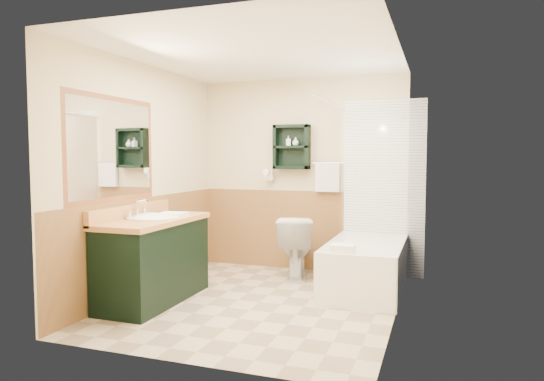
{
  "coord_description": "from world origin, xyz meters",
  "views": [
    {
      "loc": [
        1.65,
        -4.38,
        1.43
      ],
      "look_at": [
        0.06,
        0.2,
        1.09
      ],
      "focal_mm": 32.0,
      "sensor_mm": 36.0,
      "label": 1
    }
  ],
  "objects_px": {
    "toilet": "(296,247)",
    "soap_bottle_a": "(288,143)",
    "vanity_book": "(161,203)",
    "soap_bottle_b": "(296,142)",
    "vanity": "(154,260)",
    "bathtub": "(366,266)",
    "wall_shelf": "(292,147)",
    "hair_dryer": "(269,175)"
  },
  "relations": [
    {
      "from": "wall_shelf",
      "to": "toilet",
      "type": "height_order",
      "value": "wall_shelf"
    },
    {
      "from": "toilet",
      "to": "soap_bottle_b",
      "type": "relative_size",
      "value": 7.16
    },
    {
      "from": "toilet",
      "to": "soap_bottle_b",
      "type": "bearing_deg",
      "value": -86.37
    },
    {
      "from": "vanity",
      "to": "soap_bottle_a",
      "type": "xyz_separation_m",
      "value": [
        0.85,
        1.71,
        1.18
      ]
    },
    {
      "from": "soap_bottle_b",
      "to": "soap_bottle_a",
      "type": "bearing_deg",
      "value": 180.0
    },
    {
      "from": "vanity",
      "to": "soap_bottle_b",
      "type": "xyz_separation_m",
      "value": [
        0.95,
        1.71,
        1.19
      ]
    },
    {
      "from": "vanity",
      "to": "vanity_book",
      "type": "distance_m",
      "value": 0.69
    },
    {
      "from": "vanity_book",
      "to": "soap_bottle_a",
      "type": "xyz_separation_m",
      "value": [
        1.02,
        1.29,
        0.66
      ]
    },
    {
      "from": "hair_dryer",
      "to": "wall_shelf",
      "type": "bearing_deg",
      "value": -4.76
    },
    {
      "from": "toilet",
      "to": "soap_bottle_a",
      "type": "height_order",
      "value": "soap_bottle_a"
    },
    {
      "from": "wall_shelf",
      "to": "vanity",
      "type": "xyz_separation_m",
      "value": [
        -0.89,
        -1.72,
        -1.14
      ]
    },
    {
      "from": "wall_shelf",
      "to": "vanity",
      "type": "relative_size",
      "value": 0.42
    },
    {
      "from": "wall_shelf",
      "to": "soap_bottle_b",
      "type": "xyz_separation_m",
      "value": [
        0.05,
        -0.01,
        0.06
      ]
    },
    {
      "from": "bathtub",
      "to": "soap_bottle_b",
      "type": "distance_m",
      "value": 1.77
    },
    {
      "from": "wall_shelf",
      "to": "bathtub",
      "type": "relative_size",
      "value": 0.37
    },
    {
      "from": "wall_shelf",
      "to": "soap_bottle_b",
      "type": "distance_m",
      "value": 0.08
    },
    {
      "from": "wall_shelf",
      "to": "soap_bottle_a",
      "type": "bearing_deg",
      "value": -172.99
    },
    {
      "from": "vanity",
      "to": "vanity_book",
      "type": "xyz_separation_m",
      "value": [
        -0.17,
        0.42,
        0.53
      ]
    },
    {
      "from": "vanity",
      "to": "soap_bottle_b",
      "type": "bearing_deg",
      "value": 60.98
    },
    {
      "from": "wall_shelf",
      "to": "vanity",
      "type": "height_order",
      "value": "wall_shelf"
    },
    {
      "from": "toilet",
      "to": "vanity_book",
      "type": "relative_size",
      "value": 3.3
    },
    {
      "from": "vanity",
      "to": "soap_bottle_b",
      "type": "height_order",
      "value": "soap_bottle_b"
    },
    {
      "from": "bathtub",
      "to": "vanity_book",
      "type": "bearing_deg",
      "value": -161.68
    },
    {
      "from": "vanity",
      "to": "soap_bottle_a",
      "type": "distance_m",
      "value": 2.25
    },
    {
      "from": "soap_bottle_a",
      "to": "hair_dryer",
      "type": "bearing_deg",
      "value": 173.4
    },
    {
      "from": "wall_shelf",
      "to": "toilet",
      "type": "xyz_separation_m",
      "value": [
        0.16,
        -0.34,
        -1.19
      ]
    },
    {
      "from": "wall_shelf",
      "to": "soap_bottle_b",
      "type": "bearing_deg",
      "value": -5.32
    },
    {
      "from": "vanity",
      "to": "hair_dryer",
      "type": "bearing_deg",
      "value": 71.12
    },
    {
      "from": "hair_dryer",
      "to": "vanity_book",
      "type": "height_order",
      "value": "hair_dryer"
    },
    {
      "from": "wall_shelf",
      "to": "soap_bottle_a",
      "type": "distance_m",
      "value": 0.06
    },
    {
      "from": "vanity",
      "to": "soap_bottle_a",
      "type": "relative_size",
      "value": 10.36
    },
    {
      "from": "hair_dryer",
      "to": "vanity_book",
      "type": "relative_size",
      "value": 1.07
    },
    {
      "from": "toilet",
      "to": "vanity_book",
      "type": "height_order",
      "value": "vanity_book"
    },
    {
      "from": "soap_bottle_a",
      "to": "soap_bottle_b",
      "type": "relative_size",
      "value": 1.22
    },
    {
      "from": "vanity_book",
      "to": "soap_bottle_b",
      "type": "distance_m",
      "value": 1.83
    },
    {
      "from": "hair_dryer",
      "to": "vanity_book",
      "type": "xyz_separation_m",
      "value": [
        -0.76,
        -1.32,
        -0.26
      ]
    },
    {
      "from": "toilet",
      "to": "soap_bottle_a",
      "type": "bearing_deg",
      "value": -72.89
    },
    {
      "from": "vanity",
      "to": "toilet",
      "type": "xyz_separation_m",
      "value": [
        1.05,
        1.38,
        -0.05
      ]
    },
    {
      "from": "wall_shelf",
      "to": "hair_dryer",
      "type": "distance_m",
      "value": 0.46
    },
    {
      "from": "vanity",
      "to": "bathtub",
      "type": "relative_size",
      "value": 0.87
    },
    {
      "from": "bathtub",
      "to": "toilet",
      "type": "bearing_deg",
      "value": 162.64
    },
    {
      "from": "wall_shelf",
      "to": "vanity_book",
      "type": "height_order",
      "value": "wall_shelf"
    }
  ]
}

